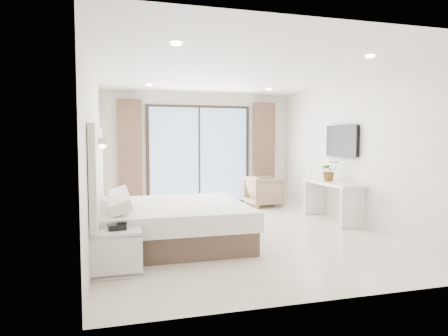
{
  "coord_description": "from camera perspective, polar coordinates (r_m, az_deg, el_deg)",
  "views": [
    {
      "loc": [
        -2.03,
        -6.49,
        1.57
      ],
      "look_at": [
        -0.11,
        0.4,
        1.07
      ],
      "focal_mm": 32.0,
      "sensor_mm": 36.0,
      "label": 1
    }
  ],
  "objects": [
    {
      "name": "nightstand",
      "position": [
        4.94,
        -15.1,
        -11.46
      ],
      "size": [
        0.57,
        0.47,
        0.52
      ],
      "rotation": [
        0.0,
        0.0,
        0.01
      ],
      "color": "silver",
      "rests_on": "ground"
    },
    {
      "name": "console_desk",
      "position": [
        8.0,
        15.17,
        -3.37
      ],
      "size": [
        0.48,
        1.55,
        0.77
      ],
      "color": "silver",
      "rests_on": "ground"
    },
    {
      "name": "phone",
      "position": [
        4.87,
        -15.05,
        -8.12
      ],
      "size": [
        0.22,
        0.18,
        0.07
      ],
      "primitive_type": "cube",
      "rotation": [
        0.0,
        0.0,
        0.16
      ],
      "color": "black",
      "rests_on": "nightstand"
    },
    {
      "name": "armchair",
      "position": [
        9.52,
        5.78,
        -3.11
      ],
      "size": [
        0.76,
        0.8,
        0.78
      ],
      "primitive_type": "imported",
      "rotation": [
        0.0,
        0.0,
        1.63
      ],
      "color": "#8C6E5C",
      "rests_on": "ground"
    },
    {
      "name": "room_shell",
      "position": [
        7.41,
        -1.27,
        4.11
      ],
      "size": [
        4.62,
        6.22,
        2.72
      ],
      "color": "silver",
      "rests_on": "ground"
    },
    {
      "name": "plant",
      "position": [
        8.06,
        14.8,
        -0.69
      ],
      "size": [
        0.47,
        0.49,
        0.31
      ],
      "primitive_type": "imported",
      "rotation": [
        0.0,
        0.0,
        -0.32
      ],
      "color": "#33662D",
      "rests_on": "console_desk"
    },
    {
      "name": "ground",
      "position": [
        6.98,
        1.79,
        -8.98
      ],
      "size": [
        6.2,
        6.2,
        0.0
      ],
      "primitive_type": "plane",
      "color": "beige",
      "rests_on": "ground"
    },
    {
      "name": "bed",
      "position": [
        6.12,
        -7.69,
        -7.81
      ],
      "size": [
        2.18,
        2.07,
        0.75
      ],
      "color": "brown",
      "rests_on": "ground"
    }
  ]
}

